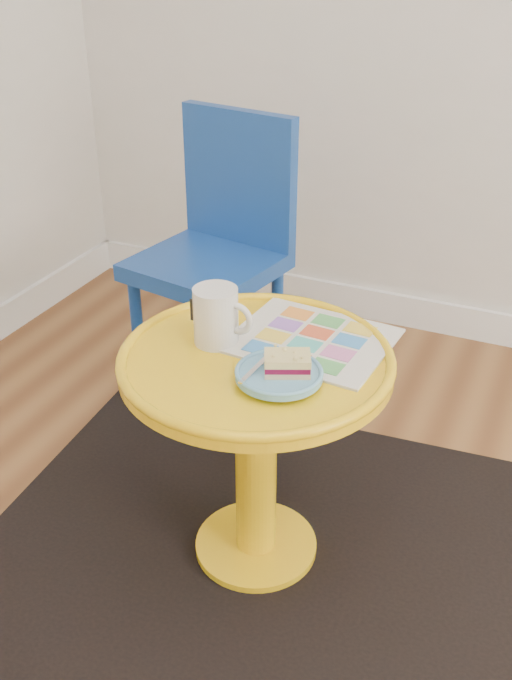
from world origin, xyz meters
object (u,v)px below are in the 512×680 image
at_px(side_table, 256,417).
at_px(plate, 279,375).
at_px(mug, 217,314).
at_px(chair, 220,241).
at_px(newspaper, 311,340).

bearing_deg(side_table, plate, -41.27).
relative_size(side_table, plate, 3.34).
bearing_deg(mug, chair, 120.05).
height_order(chair, newspaper, chair).
xyz_separation_m(newspaper, plate, (0.00, -0.18, 0.01)).
height_order(side_table, plate, plate).
bearing_deg(plate, side_table, 138.73).
xyz_separation_m(side_table, mug, (-0.10, 0.02, 0.22)).
distance_m(side_table, newspaper, 0.21).
bearing_deg(plate, newspaper, 90.08).
bearing_deg(mug, newspaper, 29.08).
xyz_separation_m(newspaper, mug, (-0.18, -0.09, 0.06)).
distance_m(chair, newspaper, 0.72).
xyz_separation_m(mug, plate, (0.18, -0.09, -0.05)).
bearing_deg(mug, side_table, -9.39).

